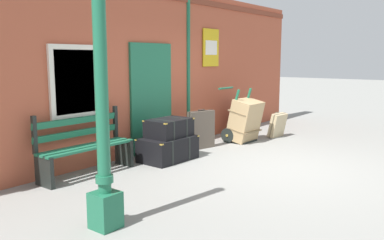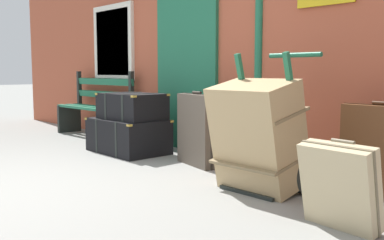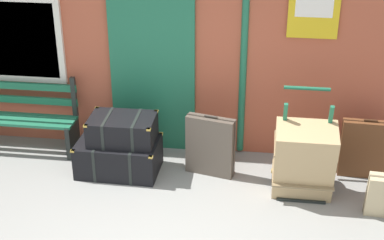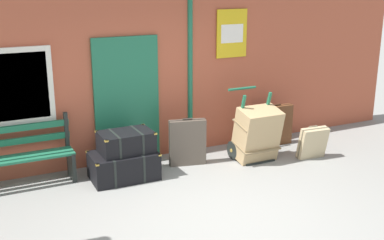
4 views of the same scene
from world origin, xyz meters
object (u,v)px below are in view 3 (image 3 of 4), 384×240
at_px(steamer_trunk_middle, 122,129).
at_px(suitcase_cream, 366,149).
at_px(steamer_trunk_base, 119,156).
at_px(porters_trolley, 302,168).
at_px(suitcase_charcoal, 210,146).
at_px(large_brown_trunk, 304,160).
at_px(platform_bench, 18,118).

distance_m(steamer_trunk_middle, suitcase_cream, 3.00).
bearing_deg(suitcase_cream, steamer_trunk_base, -174.31).
relative_size(steamer_trunk_base, porters_trolley, 0.87).
height_order(steamer_trunk_base, suitcase_charcoal, suitcase_charcoal).
height_order(steamer_trunk_base, porters_trolley, porters_trolley).
bearing_deg(large_brown_trunk, suitcase_cream, 35.46).
bearing_deg(platform_bench, large_brown_trunk, -10.33).
distance_m(suitcase_charcoal, suitcase_cream, 1.91).
distance_m(steamer_trunk_middle, suitcase_charcoal, 1.10).
height_order(steamer_trunk_middle, porters_trolley, porters_trolley).
relative_size(platform_bench, porters_trolley, 1.36).
distance_m(large_brown_trunk, suitcase_cream, 0.97).
xyz_separation_m(platform_bench, suitcase_cream, (4.52, -0.12, -0.07)).
xyz_separation_m(platform_bench, steamer_trunk_base, (1.48, -0.42, -0.23)).
bearing_deg(porters_trolley, suitcase_cream, 25.83).
xyz_separation_m(porters_trolley, suitcase_charcoal, (-1.12, 0.18, 0.11)).
xyz_separation_m(steamer_trunk_middle, large_brown_trunk, (2.19, -0.28, -0.10)).
relative_size(platform_bench, suitcase_charcoal, 1.98).
distance_m(porters_trolley, suitcase_charcoal, 1.14).
distance_m(platform_bench, large_brown_trunk, 3.80).
height_order(platform_bench, suitcase_cream, platform_bench).
relative_size(steamer_trunk_middle, suitcase_cream, 1.04).
distance_m(steamer_trunk_base, large_brown_trunk, 2.28).
height_order(platform_bench, porters_trolley, porters_trolley).
bearing_deg(suitcase_charcoal, porters_trolley, -9.20).
bearing_deg(suitcase_charcoal, steamer_trunk_base, -174.81).
bearing_deg(suitcase_cream, suitcase_charcoal, -174.01).
relative_size(steamer_trunk_middle, suitcase_charcoal, 1.01).
xyz_separation_m(steamer_trunk_middle, porters_trolley, (2.19, -0.10, -0.31)).
bearing_deg(porters_trolley, steamer_trunk_middle, 177.38).
distance_m(steamer_trunk_middle, large_brown_trunk, 2.21).
height_order(steamer_trunk_base, steamer_trunk_middle, steamer_trunk_middle).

